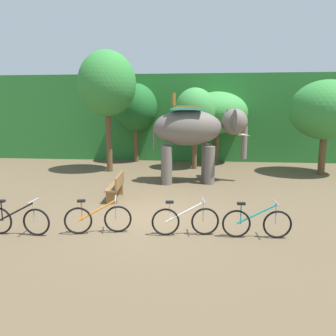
% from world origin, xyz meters
% --- Properties ---
extents(ground_plane, '(80.00, 80.00, 0.00)m').
position_xyz_m(ground_plane, '(0.00, 0.00, 0.00)').
color(ground_plane, brown).
extents(foliage_hedge, '(36.00, 6.00, 5.14)m').
position_xyz_m(foliage_hedge, '(0.00, 13.62, 2.57)').
color(foliage_hedge, '#28702D').
rests_on(foliage_hedge, ground).
extents(tree_right, '(2.81, 2.81, 5.92)m').
position_xyz_m(tree_right, '(-3.18, 6.95, 4.32)').
color(tree_right, brown).
rests_on(tree_right, ground).
extents(tree_left, '(2.54, 2.54, 4.57)m').
position_xyz_m(tree_left, '(-2.43, 10.12, 3.18)').
color(tree_left, brown).
rests_on(tree_left, ground).
extents(tree_center_right, '(2.08, 2.08, 4.20)m').
position_xyz_m(tree_center_right, '(1.07, 8.11, 3.03)').
color(tree_center_right, brown).
rests_on(tree_center_right, ground).
extents(tree_center_left, '(3.42, 3.42, 4.08)m').
position_xyz_m(tree_center_left, '(2.30, 10.11, 2.89)').
color(tree_center_left, brown).
rests_on(tree_center_left, ground).
extents(tree_far_right, '(3.33, 3.33, 4.48)m').
position_xyz_m(tree_far_right, '(7.24, 7.25, 3.07)').
color(tree_far_right, brown).
rests_on(tree_far_right, ground).
extents(elephant, '(4.24, 2.27, 3.78)m').
position_xyz_m(elephant, '(1.18, 4.87, 2.20)').
color(elephant, '#665E56').
rests_on(elephant, ground).
extents(bike_black, '(1.71, 0.52, 0.92)m').
position_xyz_m(bike_black, '(-3.15, -1.74, 0.39)').
color(bike_black, black).
rests_on(bike_black, ground).
extents(bike_orange, '(1.68, 0.58, 0.92)m').
position_xyz_m(bike_orange, '(-1.15, -1.42, 0.39)').
color(bike_orange, black).
rests_on(bike_orange, ground).
extents(bike_white, '(1.70, 0.52, 0.92)m').
position_xyz_m(bike_white, '(1.08, -1.33, 0.39)').
color(bike_white, black).
rests_on(bike_white, ground).
extents(bike_teal, '(1.71, 0.52, 0.92)m').
position_xyz_m(bike_teal, '(2.84, -1.33, 0.39)').
color(bike_teal, black).
rests_on(bike_teal, ground).
extents(wooden_bench, '(0.51, 1.52, 0.89)m').
position_xyz_m(wooden_bench, '(-1.50, 1.84, 0.48)').
color(wooden_bench, brown).
rests_on(wooden_bench, ground).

